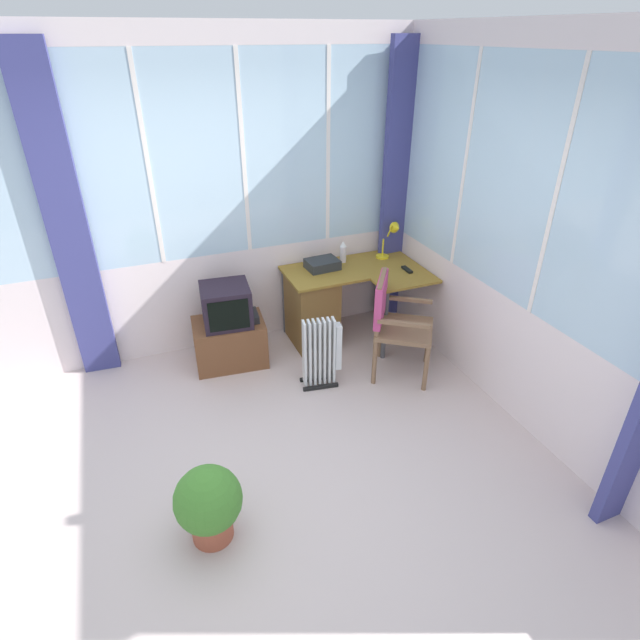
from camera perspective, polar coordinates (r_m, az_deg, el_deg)
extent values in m
cube|color=beige|center=(3.73, -4.81, -17.77)|extent=(4.93, 4.88, 0.06)
cube|color=silver|center=(4.99, -11.95, 2.30)|extent=(3.93, 0.06, 0.93)
cube|color=silver|center=(4.55, -13.71, 17.06)|extent=(3.85, 0.06, 1.68)
cube|color=silver|center=(4.46, -15.32, 28.78)|extent=(3.93, 0.06, 0.18)
cube|color=white|center=(4.54, -28.93, 14.27)|extent=(0.04, 0.07, 1.68)
cube|color=white|center=(4.51, -18.81, 16.25)|extent=(0.04, 0.07, 1.68)
cube|color=white|center=(4.63, -8.71, 17.72)|extent=(0.04, 0.07, 1.68)
cube|color=white|center=(4.87, 0.78, 18.62)|extent=(0.04, 0.07, 1.68)
cube|color=silver|center=(4.25, 21.55, -4.55)|extent=(0.06, 3.88, 0.93)
cube|color=silver|center=(3.72, 25.30, 12.39)|extent=(0.06, 3.80, 1.68)
cube|color=silver|center=(3.61, 28.81, 26.50)|extent=(0.06, 3.88, 0.18)
cube|color=white|center=(3.72, 25.30, 12.39)|extent=(0.07, 0.04, 1.68)
cube|color=white|center=(4.42, 16.34, 16.36)|extent=(0.07, 0.04, 1.68)
cube|color=#3E4082|center=(4.56, -26.48, 9.21)|extent=(0.31, 0.09, 2.70)
cube|color=#3E4082|center=(5.15, 8.61, 14.06)|extent=(0.31, 0.09, 2.70)
cube|color=olive|center=(4.93, 3.52, 5.81)|extent=(1.30, 0.59, 0.02)
cube|color=olive|center=(4.74, 9.67, 4.37)|extent=(0.59, 0.29, 0.02)
cube|color=brown|center=(4.95, -1.00, 1.17)|extent=(0.40, 0.55, 0.69)
cylinder|color=#4C4C51|center=(4.71, 7.30, -0.61)|extent=(0.04, 0.04, 0.70)
cylinder|color=#4C4C51|center=(5.10, -3.99, 2.10)|extent=(0.04, 0.04, 0.70)
cylinder|color=yellow|center=(5.18, 7.02, 7.10)|extent=(0.13, 0.13, 0.02)
cylinder|color=yellow|center=(5.14, 7.09, 8.10)|extent=(0.02, 0.02, 0.18)
cylinder|color=yellow|center=(5.08, 7.87, 9.89)|extent=(0.03, 0.11, 0.16)
cone|color=yellow|center=(5.06, 8.63, 10.18)|extent=(0.11, 0.11, 0.12)
cube|color=black|center=(4.91, 9.76, 5.61)|extent=(0.05, 0.15, 0.02)
cylinder|color=silver|center=(5.02, 2.60, 7.40)|extent=(0.06, 0.06, 0.16)
cone|color=white|center=(4.98, 2.63, 8.55)|extent=(0.06, 0.06, 0.06)
cube|color=#272B2F|center=(4.87, 0.26, 6.30)|extent=(0.32, 0.25, 0.09)
cylinder|color=brown|center=(4.42, 11.83, -5.41)|extent=(0.04, 0.04, 0.43)
cylinder|color=brown|center=(4.78, 12.05, -2.43)|extent=(0.04, 0.04, 0.43)
cylinder|color=brown|center=(4.43, 6.14, -4.77)|extent=(0.04, 0.04, 0.43)
cylinder|color=brown|center=(4.80, 6.81, -1.86)|extent=(0.04, 0.04, 0.43)
cube|color=brown|center=(4.47, 9.45, -1.02)|extent=(0.67, 0.67, 0.04)
cube|color=brown|center=(4.37, 6.85, 2.08)|extent=(0.27, 0.38, 0.45)
cube|color=#BE4077|center=(4.36, 6.86, 2.35)|extent=(0.31, 0.41, 0.38)
cube|color=brown|center=(4.19, 9.42, -0.41)|extent=(0.38, 0.28, 0.03)
cube|color=brown|center=(4.58, 9.85, 2.29)|extent=(0.38, 0.28, 0.03)
cube|color=brown|center=(4.76, -10.09, -2.48)|extent=(0.68, 0.50, 0.42)
cube|color=black|center=(4.57, -10.52, 1.69)|extent=(0.46, 0.44, 0.36)
cube|color=black|center=(4.39, -10.20, 0.49)|extent=(0.34, 0.04, 0.28)
cube|color=#262628|center=(4.65, -8.60, 0.35)|extent=(0.28, 0.25, 0.07)
cube|color=silver|center=(4.30, -1.77, -3.81)|extent=(0.03, 0.10, 0.61)
cube|color=silver|center=(4.31, -1.22, -3.74)|extent=(0.03, 0.10, 0.61)
cube|color=silver|center=(4.31, -0.67, -3.67)|extent=(0.03, 0.10, 0.61)
cube|color=silver|center=(4.32, -0.13, -3.60)|extent=(0.03, 0.10, 0.61)
cube|color=silver|center=(4.33, 0.42, -3.53)|extent=(0.03, 0.10, 0.61)
cube|color=silver|center=(4.34, 0.96, -3.46)|extent=(0.03, 0.10, 0.61)
cube|color=silver|center=(4.35, 1.49, -3.39)|extent=(0.03, 0.10, 0.61)
cube|color=black|center=(4.45, 0.08, -7.55)|extent=(0.31, 0.08, 0.03)
cube|color=black|center=(4.56, -0.32, -6.51)|extent=(0.31, 0.08, 0.03)
cube|color=silver|center=(4.34, 2.01, -2.98)|extent=(0.06, 0.10, 0.43)
cylinder|color=#A54F37|center=(3.41, -12.02, -21.73)|extent=(0.25, 0.25, 0.16)
sphere|color=#42802E|center=(3.23, -12.48, -19.12)|extent=(0.41, 0.41, 0.41)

